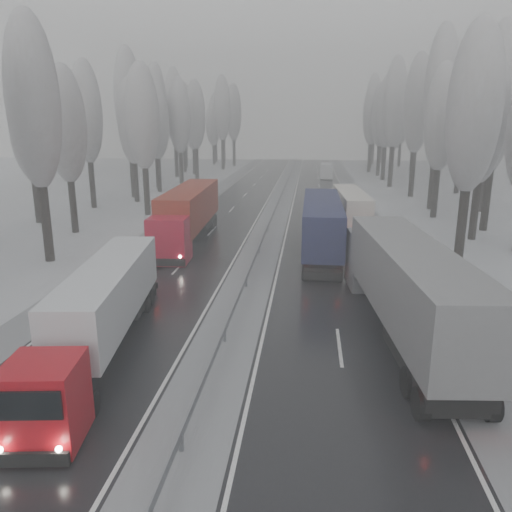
% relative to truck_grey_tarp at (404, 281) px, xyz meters
% --- Properties ---
extents(carriageway_right, '(7.50, 200.00, 0.03)m').
position_rel_truck_grey_tarp_xyz_m(carriageway_right, '(-2.96, 16.17, -2.66)').
color(carriageway_right, black).
rests_on(carriageway_right, ground).
extents(carriageway_left, '(7.50, 200.00, 0.03)m').
position_rel_truck_grey_tarp_xyz_m(carriageway_left, '(-13.46, 16.17, -2.66)').
color(carriageway_left, black).
rests_on(carriageway_left, ground).
extents(median_slush, '(3.00, 200.00, 0.04)m').
position_rel_truck_grey_tarp_xyz_m(median_slush, '(-8.21, 16.17, -2.66)').
color(median_slush, gray).
rests_on(median_slush, ground).
extents(shoulder_right, '(2.40, 200.00, 0.04)m').
position_rel_truck_grey_tarp_xyz_m(shoulder_right, '(1.99, 16.17, -2.66)').
color(shoulder_right, gray).
rests_on(shoulder_right, ground).
extents(shoulder_left, '(2.40, 200.00, 0.04)m').
position_rel_truck_grey_tarp_xyz_m(shoulder_left, '(-18.41, 16.17, -2.66)').
color(shoulder_left, gray).
rests_on(shoulder_left, ground).
extents(median_guardrail, '(0.12, 200.00, 0.76)m').
position_rel_truck_grey_tarp_xyz_m(median_guardrail, '(-8.21, 16.16, -2.08)').
color(median_guardrail, slate).
rests_on(median_guardrail, ground).
extents(tree_18, '(3.60, 3.60, 16.58)m').
position_rel_truck_grey_tarp_xyz_m(tree_18, '(6.30, 13.21, 8.02)').
color(tree_18, black).
rests_on(tree_18, ground).
extents(tree_20, '(3.60, 3.60, 15.71)m').
position_rel_truck_grey_tarp_xyz_m(tree_20, '(9.69, 21.34, 7.47)').
color(tree_20, black).
rests_on(tree_20, ground).
extents(tree_21, '(3.60, 3.60, 18.62)m').
position_rel_truck_grey_tarp_xyz_m(tree_21, '(11.91, 25.34, 9.32)').
color(tree_21, black).
rests_on(tree_21, ground).
extents(tree_22, '(3.60, 3.60, 15.86)m').
position_rel_truck_grey_tarp_xyz_m(tree_22, '(8.81, 31.77, 7.56)').
color(tree_22, black).
rests_on(tree_22, ground).
extents(tree_23, '(3.60, 3.60, 13.55)m').
position_rel_truck_grey_tarp_xyz_m(tree_23, '(15.10, 35.77, 6.09)').
color(tree_23, black).
rests_on(tree_23, ground).
extents(tree_24, '(3.60, 3.60, 20.49)m').
position_rel_truck_grey_tarp_xyz_m(tree_24, '(9.69, 37.19, 10.51)').
color(tree_24, black).
rests_on(tree_24, ground).
extents(tree_25, '(3.60, 3.60, 19.44)m').
position_rel_truck_grey_tarp_xyz_m(tree_25, '(16.60, 41.19, 9.84)').
color(tree_25, black).
rests_on(tree_25, ground).
extents(tree_26, '(3.60, 3.60, 18.78)m').
position_rel_truck_grey_tarp_xyz_m(tree_26, '(9.35, 47.44, 9.42)').
color(tree_26, black).
rests_on(tree_26, ground).
extents(tree_27, '(3.60, 3.60, 17.62)m').
position_rel_truck_grey_tarp_xyz_m(tree_27, '(16.51, 51.44, 8.68)').
color(tree_27, black).
rests_on(tree_27, ground).
extents(tree_28, '(3.60, 3.60, 19.62)m').
position_rel_truck_grey_tarp_xyz_m(tree_28, '(8.13, 58.13, 9.96)').
color(tree_28, black).
rests_on(tree_28, ground).
extents(tree_29, '(3.60, 3.60, 18.11)m').
position_rel_truck_grey_tarp_xyz_m(tree_29, '(15.50, 62.13, 8.99)').
color(tree_29, black).
rests_on(tree_29, ground).
extents(tree_30, '(3.60, 3.60, 17.86)m').
position_rel_truck_grey_tarp_xyz_m(tree_30, '(8.35, 67.88, 8.84)').
color(tree_30, black).
rests_on(tree_30, ground).
extents(tree_31, '(3.60, 3.60, 18.58)m').
position_rel_truck_grey_tarp_xyz_m(tree_31, '(14.27, 71.88, 9.29)').
color(tree_31, black).
rests_on(tree_31, ground).
extents(tree_32, '(3.60, 3.60, 17.33)m').
position_rel_truck_grey_tarp_xyz_m(tree_32, '(8.42, 75.38, 8.50)').
color(tree_32, black).
rests_on(tree_32, ground).
extents(tree_33, '(3.60, 3.60, 14.33)m').
position_rel_truck_grey_tarp_xyz_m(tree_33, '(11.56, 79.38, 6.58)').
color(tree_33, black).
rests_on(tree_33, ground).
extents(tree_34, '(3.60, 3.60, 17.63)m').
position_rel_truck_grey_tarp_xyz_m(tree_34, '(7.52, 82.49, 8.69)').
color(tree_34, black).
rests_on(tree_34, ground).
extents(tree_35, '(3.60, 3.60, 18.25)m').
position_rel_truck_grey_tarp_xyz_m(tree_35, '(16.73, 86.49, 9.09)').
color(tree_35, black).
rests_on(tree_35, ground).
extents(tree_36, '(3.60, 3.60, 20.23)m').
position_rel_truck_grey_tarp_xyz_m(tree_36, '(8.83, 92.33, 10.34)').
color(tree_36, black).
rests_on(tree_36, ground).
extents(tree_37, '(3.60, 3.60, 16.37)m').
position_rel_truck_grey_tarp_xyz_m(tree_37, '(15.81, 96.33, 7.89)').
color(tree_37, black).
rests_on(tree_37, ground).
extents(tree_38, '(3.60, 3.60, 17.97)m').
position_rel_truck_grey_tarp_xyz_m(tree_38, '(10.52, 102.90, 8.91)').
color(tree_38, black).
rests_on(tree_38, ground).
extents(tree_39, '(3.60, 3.60, 16.19)m').
position_rel_truck_grey_tarp_xyz_m(tree_39, '(13.34, 106.90, 7.77)').
color(tree_39, black).
rests_on(tree_39, ground).
extents(tree_58, '(3.60, 3.60, 17.21)m').
position_rel_truck_grey_tarp_xyz_m(tree_58, '(-23.33, 10.74, 8.42)').
color(tree_58, black).
rests_on(tree_58, ground).
extents(tree_60, '(3.60, 3.60, 14.84)m').
position_rel_truck_grey_tarp_xyz_m(tree_60, '(-25.96, 20.37, 6.91)').
color(tree_60, black).
rests_on(tree_60, ground).
extents(tree_61, '(3.60, 3.60, 13.95)m').
position_rel_truck_grey_tarp_xyz_m(tree_61, '(-31.73, 24.37, 6.34)').
color(tree_61, black).
rests_on(tree_61, ground).
extents(tree_62, '(3.60, 3.60, 16.04)m').
position_rel_truck_grey_tarp_xyz_m(tree_62, '(-22.15, 29.90, 7.68)').
color(tree_62, black).
rests_on(tree_62, ground).
extents(tree_63, '(3.60, 3.60, 16.88)m').
position_rel_truck_grey_tarp_xyz_m(tree_63, '(-30.06, 33.90, 8.21)').
color(tree_63, black).
rests_on(tree_63, ground).
extents(tree_64, '(3.60, 3.60, 15.42)m').
position_rel_truck_grey_tarp_xyz_m(tree_64, '(-26.47, 38.89, 7.28)').
color(tree_64, black).
rests_on(tree_64, ground).
extents(tree_65, '(3.60, 3.60, 19.48)m').
position_rel_truck_grey_tarp_xyz_m(tree_65, '(-28.26, 42.89, 9.87)').
color(tree_65, black).
rests_on(tree_65, ground).
extents(tree_66, '(3.60, 3.60, 15.23)m').
position_rel_truck_grey_tarp_xyz_m(tree_66, '(-26.37, 48.52, 7.16)').
color(tree_66, black).
rests_on(tree_66, ground).
extents(tree_67, '(3.60, 3.60, 17.09)m').
position_rel_truck_grey_tarp_xyz_m(tree_67, '(-27.75, 52.52, 8.35)').
color(tree_67, black).
rests_on(tree_67, ground).
extents(tree_68, '(3.60, 3.60, 16.65)m').
position_rel_truck_grey_tarp_xyz_m(tree_68, '(-24.79, 55.28, 8.07)').
color(tree_68, black).
rests_on(tree_68, ground).
extents(tree_69, '(3.60, 3.60, 19.35)m').
position_rel_truck_grey_tarp_xyz_m(tree_69, '(-29.63, 59.28, 9.78)').
color(tree_69, black).
rests_on(tree_69, ground).
extents(tree_70, '(3.60, 3.60, 17.09)m').
position_rel_truck_grey_tarp_xyz_m(tree_70, '(-24.53, 65.36, 8.35)').
color(tree_70, black).
rests_on(tree_70, ground).
extents(tree_71, '(3.60, 3.60, 19.61)m').
position_rel_truck_grey_tarp_xyz_m(tree_71, '(-29.30, 69.36, 9.95)').
color(tree_71, black).
rests_on(tree_71, ground).
extents(tree_72, '(3.60, 3.60, 15.11)m').
position_rel_truck_grey_tarp_xyz_m(tree_72, '(-27.14, 74.71, 7.08)').
color(tree_72, black).
rests_on(tree_72, ground).
extents(tree_73, '(3.60, 3.60, 17.22)m').
position_rel_truck_grey_tarp_xyz_m(tree_73, '(-30.03, 78.71, 8.43)').
color(tree_73, black).
rests_on(tree_73, ground).
extents(tree_74, '(3.60, 3.60, 19.68)m').
position_rel_truck_grey_tarp_xyz_m(tree_74, '(-23.28, 85.50, 9.99)').
color(tree_74, black).
rests_on(tree_74, ground).
extents(tree_75, '(3.60, 3.60, 18.60)m').
position_rel_truck_grey_tarp_xyz_m(tree_75, '(-32.41, 89.50, 9.31)').
color(tree_75, black).
rests_on(tree_75, ground).
extents(tree_76, '(3.60, 3.60, 18.55)m').
position_rel_truck_grey_tarp_xyz_m(tree_76, '(-22.26, 94.89, 9.27)').
color(tree_76, black).
rests_on(tree_76, ground).
extents(tree_77, '(3.60, 3.60, 14.32)m').
position_rel_truck_grey_tarp_xyz_m(tree_77, '(-27.87, 98.89, 6.58)').
color(tree_77, black).
rests_on(tree_77, ground).
extents(tree_78, '(3.60, 3.60, 19.55)m').
position_rel_truck_grey_tarp_xyz_m(tree_78, '(-25.77, 101.48, 9.91)').
color(tree_78, black).
rests_on(tree_78, ground).
extents(tree_79, '(3.60, 3.60, 17.07)m').
position_rel_truck_grey_tarp_xyz_m(tree_79, '(-28.54, 105.48, 8.33)').
color(tree_79, black).
rests_on(tree_79, ground).
extents(truck_grey_tarp, '(4.38, 18.05, 4.59)m').
position_rel_truck_grey_tarp_xyz_m(truck_grey_tarp, '(0.00, 0.00, 0.00)').
color(truck_grey_tarp, '#55565B').
rests_on(truck_grey_tarp, ground).
extents(truck_blue_box, '(2.72, 16.87, 4.32)m').
position_rel_truck_grey_tarp_xyz_m(truck_blue_box, '(-3.52, 14.82, -0.16)').
color(truck_blue_box, '#1E274D').
rests_on(truck_blue_box, ground).
extents(truck_cream_box, '(3.00, 14.43, 3.68)m').
position_rel_truck_grey_tarp_xyz_m(truck_cream_box, '(-0.66, 24.99, -0.53)').
color(truck_cream_box, '#B0A99C').
rests_on(truck_cream_box, ground).
extents(box_truck_distant, '(2.46, 7.23, 2.67)m').
position_rel_truck_grey_tarp_xyz_m(box_truck_distant, '(-1.46, 69.67, -1.32)').
color(box_truck_distant, '#B8BBC0').
rests_on(box_truck_distant, ground).
extents(truck_red_white, '(3.99, 14.29, 3.63)m').
position_rel_truck_grey_tarp_xyz_m(truck_red_white, '(-13.33, -3.20, -0.56)').
color(truck_red_white, '#AA0913').
rests_on(truck_red_white, ground).
extents(truck_red_red, '(3.41, 17.50, 4.47)m').
position_rel_truck_grey_tarp_xyz_m(truck_red_red, '(-14.56, 17.54, -0.07)').
color(truck_red_red, '#AE0920').
rests_on(truck_red_red, ground).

